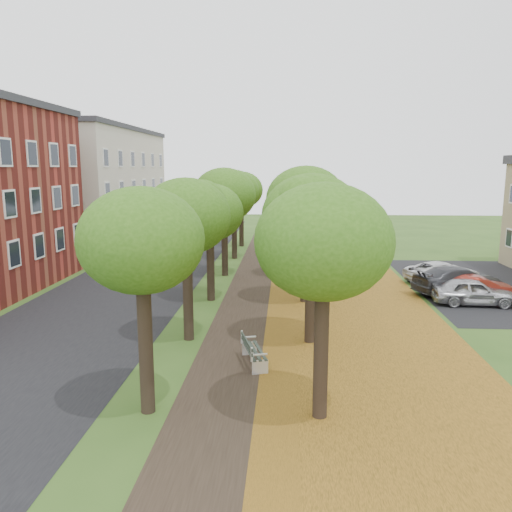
# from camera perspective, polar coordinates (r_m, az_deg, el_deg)

# --- Properties ---
(ground) EXTENTS (120.00, 120.00, 0.00)m
(ground) POSITION_cam_1_polar(r_m,az_deg,el_deg) (14.62, -3.46, -17.53)
(ground) COLOR #2D4C19
(ground) RESTS_ON ground
(street_asphalt) EXTENTS (8.00, 70.00, 0.01)m
(street_asphalt) POSITION_cam_1_polar(r_m,az_deg,el_deg) (30.08, -14.35, -3.24)
(street_asphalt) COLOR black
(street_asphalt) RESTS_ON ground
(footpath) EXTENTS (3.20, 70.00, 0.01)m
(footpath) POSITION_cam_1_polar(r_m,az_deg,el_deg) (28.71, 0.09, -3.55)
(footpath) COLOR black
(footpath) RESTS_ON ground
(leaf_verge) EXTENTS (7.50, 70.00, 0.01)m
(leaf_verge) POSITION_cam_1_polar(r_m,az_deg,el_deg) (28.87, 10.07, -3.63)
(leaf_verge) COLOR #9C671C
(leaf_verge) RESTS_ON ground
(parking_lot) EXTENTS (9.00, 16.00, 0.01)m
(parking_lot) POSITION_cam_1_polar(r_m,az_deg,el_deg) (31.94, 25.20, -3.13)
(parking_lot) COLOR black
(parking_lot) RESTS_ON ground
(tree_row_west) EXTENTS (3.57, 33.57, 6.33)m
(tree_row_west) POSITION_cam_1_polar(r_m,az_deg,el_deg) (28.19, -4.40, 5.97)
(tree_row_west) COLOR black
(tree_row_west) RESTS_ON ground
(tree_row_east) EXTENTS (3.57, 33.57, 6.33)m
(tree_row_east) POSITION_cam_1_polar(r_m,az_deg,el_deg) (27.95, 5.45, 5.92)
(tree_row_east) COLOR black
(tree_row_east) RESTS_ON ground
(building_cream) EXTENTS (10.30, 20.30, 10.40)m
(building_cream) POSITION_cam_1_polar(r_m,az_deg,el_deg) (49.51, -18.86, 7.75)
(building_cream) COLOR beige
(building_cream) RESTS_ON ground
(bench) EXTENTS (1.06, 2.03, 0.92)m
(bench) POSITION_cam_1_polar(r_m,az_deg,el_deg) (17.65, -0.39, -10.81)
(bench) COLOR #2B362E
(bench) RESTS_ON ground
(car_silver) EXTENTS (4.04, 1.82, 1.35)m
(car_silver) POSITION_cam_1_polar(r_m,az_deg,el_deg) (27.17, 23.57, -3.74)
(car_silver) COLOR #A8A7AC
(car_silver) RESTS_ON ground
(car_red) EXTENTS (3.84, 1.42, 1.26)m
(car_red) POSITION_cam_1_polar(r_m,az_deg,el_deg) (28.23, 24.09, -3.38)
(car_red) COLOR maroon
(car_red) RESTS_ON ground
(car_grey) EXTENTS (5.54, 3.62, 1.49)m
(car_grey) POSITION_cam_1_polar(r_m,az_deg,el_deg) (29.14, 22.14, -2.60)
(car_grey) COLOR #343539
(car_grey) RESTS_ON ground
(car_white) EXTENTS (4.97, 3.50, 1.26)m
(car_white) POSITION_cam_1_polar(r_m,az_deg,el_deg) (31.68, 20.58, -1.75)
(car_white) COLOR silver
(car_white) RESTS_ON ground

